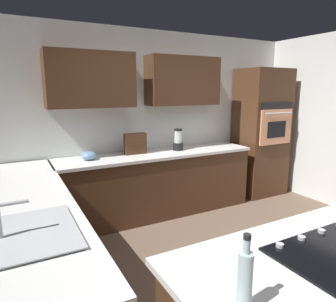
# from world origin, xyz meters

# --- Properties ---
(ground_plane) EXTENTS (14.00, 14.00, 0.00)m
(ground_plane) POSITION_xyz_m (0.00, 0.00, 0.00)
(ground_plane) COLOR brown
(wall_back) EXTENTS (6.00, 0.44, 2.60)m
(wall_back) POSITION_xyz_m (0.07, -2.05, 1.45)
(wall_back) COLOR silver
(wall_back) RESTS_ON ground
(lower_cabinets_back) EXTENTS (2.80, 0.60, 0.86)m
(lower_cabinets_back) POSITION_xyz_m (0.10, -1.72, 0.43)
(lower_cabinets_back) COLOR #472B19
(lower_cabinets_back) RESTS_ON ground
(countertop_back) EXTENTS (2.84, 0.64, 0.04)m
(countertop_back) POSITION_xyz_m (0.10, -1.72, 0.88)
(countertop_back) COLOR silver
(countertop_back) RESTS_ON lower_cabinets_back
(lower_cabinets_side) EXTENTS (0.60, 2.90, 0.86)m
(lower_cabinets_side) POSITION_xyz_m (1.82, -0.55, 0.43)
(lower_cabinets_side) COLOR #472B19
(lower_cabinets_side) RESTS_ON ground
(countertop_side) EXTENTS (0.64, 2.94, 0.04)m
(countertop_side) POSITION_xyz_m (1.82, -0.55, 0.88)
(countertop_side) COLOR silver
(countertop_side) RESTS_ON lower_cabinets_side
(wall_oven) EXTENTS (0.80, 0.66, 2.10)m
(wall_oven) POSITION_xyz_m (-1.85, -1.72, 1.05)
(wall_oven) COLOR #472B19
(wall_oven) RESTS_ON ground
(sink_unit) EXTENTS (0.46, 0.70, 0.23)m
(sink_unit) POSITION_xyz_m (1.83, 0.09, 0.92)
(sink_unit) COLOR #515456
(sink_unit) RESTS_ON countertop_side
(blender) EXTENTS (0.15, 0.15, 0.31)m
(blender) POSITION_xyz_m (-0.25, -1.75, 1.03)
(blender) COLOR black
(blender) RESTS_ON countertop_back
(mixing_bowl) EXTENTS (0.19, 0.19, 0.11)m
(mixing_bowl) POSITION_xyz_m (1.05, -1.75, 0.95)
(mixing_bowl) COLOR #668CB2
(mixing_bowl) RESTS_ON countertop_back
(spice_rack) EXTENTS (0.30, 0.11, 0.29)m
(spice_rack) POSITION_xyz_m (0.40, -1.80, 1.04)
(spice_rack) COLOR #472B19
(spice_rack) RESTS_ON countertop_back
(oil_bottle) EXTENTS (0.06, 0.06, 0.33)m
(oil_bottle) POSITION_xyz_m (1.15, 1.20, 1.04)
(oil_bottle) COLOR silver
(oil_bottle) RESTS_ON island_top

